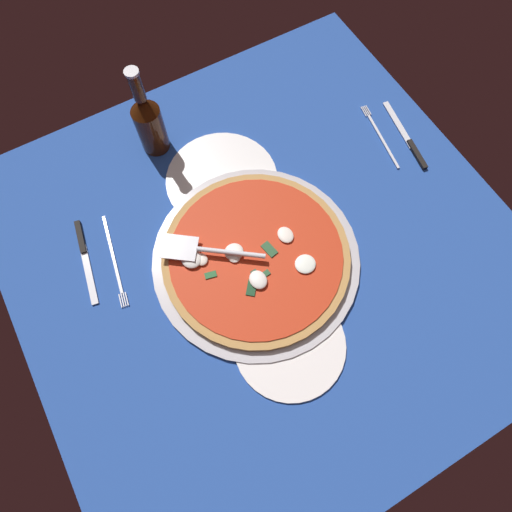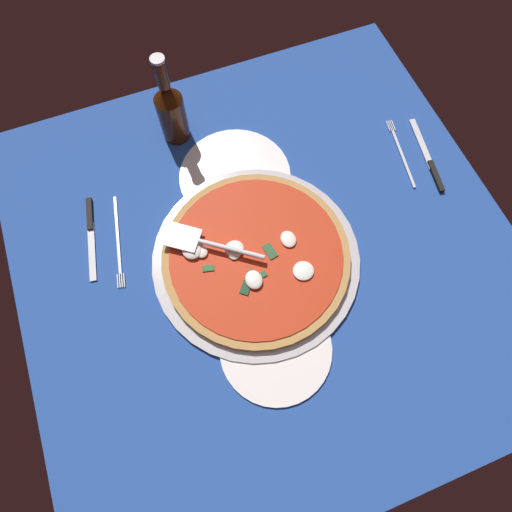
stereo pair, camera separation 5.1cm
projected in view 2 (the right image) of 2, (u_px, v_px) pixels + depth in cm
name	position (u px, v px, depth cm)	size (l,w,h in cm)	color
ground_plane	(268.00, 254.00, 93.71)	(104.60, 104.60, 0.80)	#234696
pizza_pan	(256.00, 259.00, 92.07)	(43.83, 43.83, 1.38)	#B4B2B8
dinner_plate_left	(276.00, 349.00, 85.20)	(22.10, 22.10, 1.00)	silver
dinner_plate_right	(235.00, 176.00, 99.97)	(25.55, 25.55, 1.00)	white
pizza	(255.00, 256.00, 90.55)	(39.35, 39.35, 3.16)	#B58547
pizza_server	(208.00, 243.00, 88.84)	(15.30, 19.05, 1.00)	silver
place_setting_near	(415.00, 158.00, 102.02)	(22.27, 15.45, 1.40)	silver
place_setting_far	(104.00, 236.00, 94.41)	(23.11, 15.69, 1.40)	white
beer_bottle	(171.00, 110.00, 96.61)	(6.37, 6.37, 23.45)	#381808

